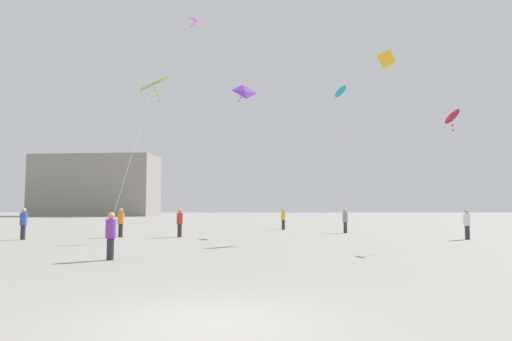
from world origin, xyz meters
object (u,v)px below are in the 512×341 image
object	(u,v)px
person_in_grey	(345,220)
kite_crimson_diamond	(451,117)
person_in_white	(467,223)
person_in_yellow	(283,218)
kite_violet_delta	(244,94)
kite_magenta_diamond	(196,21)
kite_lime_delta	(153,84)
person_in_orange	(121,221)
person_in_red	(180,222)
building_left_hall	(96,186)
person_in_purple	(111,234)
kite_amber_delta	(385,62)
person_in_blue	(23,222)
kite_cyan_diamond	(340,92)

from	to	relation	value
person_in_grey	kite_crimson_diamond	xyz separation A→B (m)	(3.49, -11.32, 5.25)
person_in_white	kite_crimson_diamond	distance (m)	7.70
person_in_yellow	kite_violet_delta	xyz separation A→B (m)	(-2.68, -9.27, 8.23)
person_in_white	kite_magenta_diamond	size ratio (longest dim) A/B	0.12
person_in_white	kite_lime_delta	world-z (taller)	kite_lime_delta
person_in_orange	kite_violet_delta	bearing A→B (deg)	-102.39
person_in_red	building_left_hall	xyz separation A→B (m)	(-32.01, 66.59, 5.40)
person_in_white	person_in_red	distance (m)	17.17
person_in_purple	kite_crimson_diamond	world-z (taller)	kite_crimson_diamond
person_in_grey	kite_amber_delta	world-z (taller)	kite_amber_delta
person_in_grey	kite_magenta_diamond	size ratio (longest dim) A/B	0.12
person_in_yellow	kite_lime_delta	bearing A→B (deg)	-165.79
person_in_white	kite_violet_delta	size ratio (longest dim) A/B	0.21
person_in_blue	kite_lime_delta	bearing A→B (deg)	-56.30
kite_magenta_diamond	kite_amber_delta	size ratio (longest dim) A/B	1.34
kite_violet_delta	kite_crimson_diamond	world-z (taller)	kite_violet_delta
kite_violet_delta	person_in_yellow	bearing A→B (deg)	73.90
kite_amber_delta	kite_crimson_diamond	bearing A→B (deg)	-81.42
kite_violet_delta	person_in_blue	bearing A→B (deg)	-165.94
kite_cyan_diamond	kite_amber_delta	distance (m)	5.03
person_in_orange	person_in_blue	xyz separation A→B (m)	(-4.88, -2.40, 0.01)
person_in_orange	building_left_hall	bearing A→B (deg)	5.12
building_left_hall	kite_lime_delta	bearing A→B (deg)	-66.78
person_in_purple	kite_magenta_diamond	xyz separation A→B (m)	(0.14, 15.71, 14.35)
person_in_red	person_in_blue	xyz separation A→B (m)	(-8.54, -2.69, 0.04)
person_in_white	kite_amber_delta	world-z (taller)	kite_amber_delta
kite_amber_delta	person_in_yellow	bearing A→B (deg)	129.02
person_in_grey	person_in_purple	size ratio (longest dim) A/B	1.02
person_in_orange	building_left_hall	distance (m)	72.83
kite_crimson_diamond	person_in_grey	bearing A→B (deg)	107.12
person_in_orange	person_in_blue	size ratio (longest dim) A/B	0.99
person_in_purple	building_left_hall	world-z (taller)	building_left_hall
person_in_yellow	kite_lime_delta	distance (m)	21.59
person_in_red	building_left_hall	size ratio (longest dim) A/B	0.07
person_in_grey	person_in_purple	bearing A→B (deg)	-164.29
person_in_grey	person_in_yellow	bearing A→B (deg)	90.19
person_in_orange	kite_lime_delta	distance (m)	12.48
person_in_grey	kite_lime_delta	world-z (taller)	kite_lime_delta
person_in_white	kite_magenta_diamond	xyz separation A→B (m)	(-16.83, 4.67, 14.32)
person_in_white	kite_amber_delta	xyz separation A→B (m)	(-3.78, 2.87, 10.52)
person_in_blue	kite_amber_delta	size ratio (longest dim) A/B	0.17
kite_magenta_diamond	building_left_hall	size ratio (longest dim) A/B	0.56
person_in_purple	kite_lime_delta	distance (m)	6.47
kite_crimson_diamond	kite_amber_delta	bearing A→B (deg)	98.58
person_in_orange	person_in_grey	bearing A→B (deg)	-88.42
person_in_orange	kite_magenta_diamond	xyz separation A→B (m)	(3.94, 3.54, 14.28)
kite_magenta_diamond	kite_cyan_diamond	world-z (taller)	kite_magenta_diamond
person_in_orange	kite_amber_delta	xyz separation A→B (m)	(16.99, 1.74, 10.48)
kite_violet_delta	kite_crimson_diamond	xyz separation A→B (m)	(10.56, -6.87, -2.99)
person_in_white	person_in_grey	size ratio (longest dim) A/B	1.01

